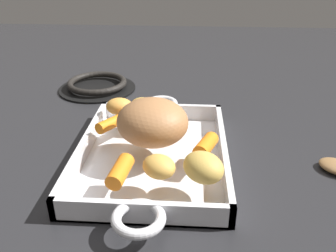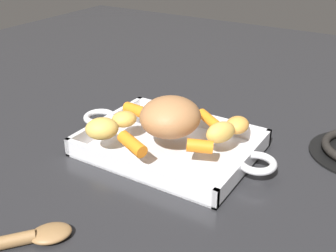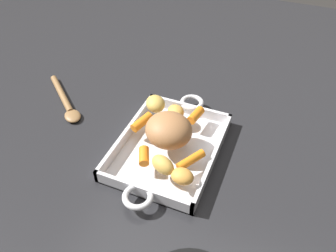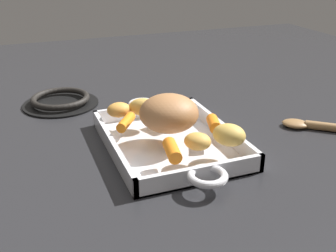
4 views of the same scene
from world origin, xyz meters
TOP-DOWN VIEW (x-y plane):
  - ground_plane at (0.00, 0.00)m, footprint 2.18×2.18m
  - roasting_dish at (0.00, 0.00)m, footprint 0.41×0.24m
  - pork_roast at (0.00, -0.00)m, footprint 0.15×0.15m
  - baby_carrot_northeast at (-0.08, 0.03)m, footprint 0.05×0.04m
  - baby_carrot_center_right at (-0.05, -0.07)m, footprint 0.07×0.06m
  - baby_carrot_southwest at (0.03, 0.09)m, footprint 0.07×0.04m
  - baby_carrot_southeast at (0.10, -0.03)m, footprint 0.06×0.03m
  - potato_whole at (0.09, 0.02)m, footprint 0.06×0.06m
  - potato_near_roast at (-0.09, -0.02)m, footprint 0.06×0.07m
  - potato_golden_large at (-0.10, -0.07)m, footprint 0.04×0.05m
  - potato_corner at (0.10, 0.08)m, footprint 0.08×0.08m
  - serving_spoon at (0.06, 0.35)m, footprint 0.18×0.21m

SIDE VIEW (x-z plane):
  - ground_plane at x=0.00m, z-range 0.00..0.00m
  - serving_spoon at x=0.06m, z-range 0.00..0.02m
  - roasting_dish at x=0.00m, z-range -0.01..0.03m
  - baby_carrot_center_right at x=-0.05m, z-range 0.03..0.06m
  - baby_carrot_southwest at x=0.03m, z-range 0.03..0.06m
  - baby_carrot_northeast at x=-0.08m, z-range 0.03..0.06m
  - baby_carrot_southeast at x=0.10m, z-range 0.03..0.06m
  - potato_whole at x=0.09m, z-range 0.04..0.07m
  - potato_golden_large at x=-0.10m, z-range 0.04..0.07m
  - potato_near_roast at x=-0.09m, z-range 0.04..0.07m
  - potato_corner at x=0.10m, z-range 0.04..0.07m
  - pork_roast at x=0.00m, z-range 0.04..0.11m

